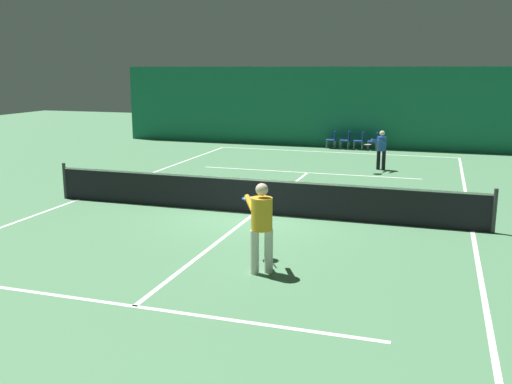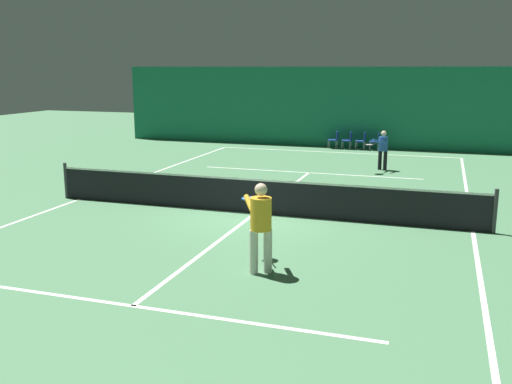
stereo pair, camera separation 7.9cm
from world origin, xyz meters
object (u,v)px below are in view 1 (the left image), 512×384
at_px(tennis_net, 254,195).
at_px(courtside_chair_0, 333,139).
at_px(courtside_chair_3, 374,140).
at_px(player_far, 381,147).
at_px(player_near, 261,221).
at_px(courtside_chair_2, 360,140).
at_px(courtside_chair_1, 346,139).

distance_m(tennis_net, courtside_chair_0, 13.16).
xyz_separation_m(courtside_chair_0, courtside_chair_3, (1.98, 0.00, 0.00)).
height_order(player_far, courtside_chair_0, player_far).
height_order(player_near, courtside_chair_2, player_near).
height_order(player_near, player_far, player_near).
bearing_deg(player_near, courtside_chair_1, -27.28).
relative_size(tennis_net, courtside_chair_3, 14.29).
bearing_deg(courtside_chair_1, courtside_chair_0, -90.00).
relative_size(courtside_chair_1, courtside_chair_2, 1.00).
distance_m(player_near, courtside_chair_1, 17.43).
distance_m(player_near, courtside_chair_2, 17.40).
relative_size(player_near, courtside_chair_3, 2.08).
bearing_deg(player_far, courtside_chair_2, -136.96).
height_order(courtside_chair_0, courtside_chair_2, same).
relative_size(player_far, courtside_chair_3, 1.79).
bearing_deg(courtside_chair_2, courtside_chair_0, -90.00).
bearing_deg(tennis_net, courtside_chair_1, 88.41).
height_order(tennis_net, courtside_chair_0, tennis_net).
relative_size(tennis_net, player_near, 6.86).
bearing_deg(courtside_chair_1, courtside_chair_3, 90.00).
bearing_deg(player_far, courtside_chair_0, -124.78).
bearing_deg(player_near, tennis_net, -11.42).
relative_size(courtside_chair_0, courtside_chair_3, 1.00).
bearing_deg(tennis_net, courtside_chair_0, 91.29).
bearing_deg(tennis_net, player_far, 72.16).
distance_m(player_near, courtside_chair_0, 17.49).
relative_size(player_near, player_far, 1.16).
height_order(player_far, courtside_chair_1, player_far).
distance_m(player_far, courtside_chair_0, 6.05).
bearing_deg(courtside_chair_0, courtside_chair_1, 90.00).
xyz_separation_m(player_near, courtside_chair_2, (-0.48, 17.39, -0.53)).
xyz_separation_m(player_near, courtside_chair_0, (-1.80, 17.39, -0.53)).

